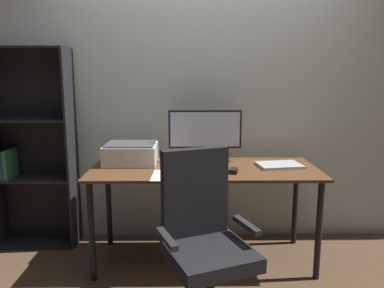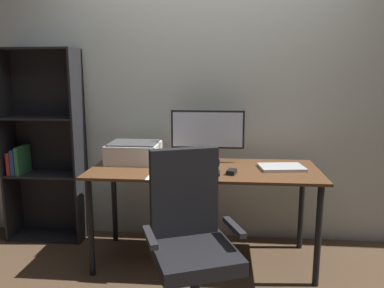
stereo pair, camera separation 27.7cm
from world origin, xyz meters
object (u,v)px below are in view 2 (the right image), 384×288
at_px(desk, 204,179).
at_px(keyboard, 199,173).
at_px(monitor, 208,132).
at_px(bookshelf, 43,147).
at_px(mouse, 232,172).
at_px(laptop, 281,167).
at_px(printer, 134,152).
at_px(office_chair, 191,248).
at_px(coffee_mug, 212,163).

bearing_deg(desk, keyboard, -97.65).
xyz_separation_m(monitor, keyboard, (-0.04, -0.38, -0.23)).
bearing_deg(bookshelf, keyboard, -20.39).
bearing_deg(mouse, keyboard, -159.82).
height_order(desk, bookshelf, bookshelf).
bearing_deg(desk, laptop, 3.08).
distance_m(monitor, printer, 0.61).
xyz_separation_m(printer, bookshelf, (-0.85, 0.20, -0.01)).
bearing_deg(office_chair, desk, 66.10).
height_order(desk, coffee_mug, coffee_mug).
bearing_deg(desk, coffee_mug, -28.12).
distance_m(monitor, bookshelf, 1.45).
bearing_deg(desk, mouse, -37.00).
relative_size(coffee_mug, printer, 0.24).
relative_size(keyboard, mouse, 3.02).
relative_size(monitor, bookshelf, 0.35).
distance_m(monitor, laptop, 0.63).
height_order(coffee_mug, bookshelf, bookshelf).
distance_m(office_chair, bookshelf, 1.80).
distance_m(monitor, office_chair, 1.08).
bearing_deg(coffee_mug, bookshelf, 165.67).
bearing_deg(office_chair, mouse, 46.90).
height_order(office_chair, bookshelf, bookshelf).
height_order(desk, office_chair, office_chair).
relative_size(desk, keyboard, 5.84).
bearing_deg(monitor, desk, -94.01).
distance_m(desk, bookshelf, 1.47).
bearing_deg(printer, office_chair, -59.02).
bearing_deg(coffee_mug, monitor, 101.26).
bearing_deg(office_chair, laptop, 30.57).
relative_size(laptop, office_chair, 0.32).
height_order(printer, office_chair, office_chair).
relative_size(monitor, mouse, 6.00).
bearing_deg(monitor, laptop, -17.35).
distance_m(mouse, bookshelf, 1.70).
xyz_separation_m(printer, office_chair, (0.54, -0.89, -0.36)).
height_order(monitor, mouse, monitor).
height_order(monitor, keyboard, monitor).
distance_m(printer, office_chair, 1.10).
height_order(laptop, printer, printer).
height_order(laptop, office_chair, office_chair).
bearing_deg(mouse, printer, 173.62).
bearing_deg(keyboard, bookshelf, 159.93).
relative_size(printer, office_chair, 0.40).
bearing_deg(bookshelf, mouse, -17.07).
relative_size(office_chair, bookshelf, 0.62).
relative_size(mouse, laptop, 0.30).
height_order(desk, printer, printer).
xyz_separation_m(desk, printer, (-0.57, 0.15, 0.16)).
height_order(monitor, coffee_mug, monitor).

